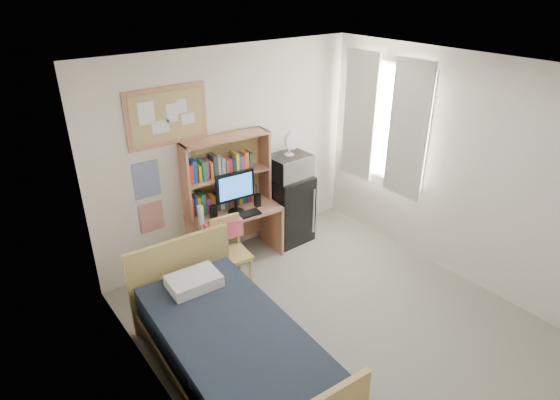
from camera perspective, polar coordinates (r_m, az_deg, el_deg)
floor at (r=5.07m, az=7.70°, el=-15.42°), size 3.60×4.20×0.02m
ceiling at (r=3.88m, az=10.05°, el=14.87°), size 3.60×4.20×0.02m
wall_back at (r=5.83m, az=-6.06°, el=5.58°), size 3.60×0.04×2.60m
wall_left at (r=3.44m, az=-13.35°, el=-10.88°), size 0.04×4.20×2.60m
wall_right at (r=5.65m, az=21.74°, el=3.12°), size 0.04×4.20×2.60m
window_unit at (r=6.17m, az=12.58°, el=9.19°), size 0.10×1.40×1.70m
curtain_left at (r=5.90m, az=15.31°, el=8.14°), size 0.04×0.55×1.70m
curtain_right at (r=6.40m, az=9.69°, el=10.06°), size 0.04×0.55×1.70m
bulletin_board at (r=5.29m, az=-13.61°, el=9.91°), size 0.94×0.03×0.64m
poster_wave at (r=5.40m, az=-15.96°, el=2.39°), size 0.30×0.01×0.42m
poster_japan at (r=5.60m, az=-15.38°, el=-2.01°), size 0.28×0.01×0.36m
desk at (r=5.93m, az=-5.48°, el=-4.24°), size 1.15×0.63×0.70m
desk_chair at (r=5.41m, az=-5.88°, el=-6.62°), size 0.46×0.46×0.84m
mini_fridge at (r=6.30m, az=0.93°, el=-0.99°), size 0.56×0.56×0.93m
bed at (r=4.35m, az=-5.69°, el=-18.36°), size 1.16×2.16×0.58m
hutch at (r=5.69m, az=-6.54°, el=3.38°), size 1.12×0.36×0.90m
monitor at (r=5.59m, az=-5.45°, el=0.92°), size 0.50×0.07×0.53m
keyboard at (r=5.60m, az=-4.67°, el=-1.93°), size 0.48×0.18×0.02m
speaker_left at (r=5.56m, az=-8.10°, el=-1.49°), size 0.07×0.07×0.17m
speaker_right at (r=5.80m, az=-2.77°, el=-0.02°), size 0.07×0.07×0.16m
water_bottle at (r=5.45m, az=-9.64°, el=-1.83°), size 0.07×0.07×0.23m
hoodie at (r=5.44m, az=-6.90°, el=-3.58°), size 0.46×0.18×0.21m
microwave at (r=6.03m, az=1.09°, el=4.14°), size 0.53×0.41×0.30m
desk_fan at (r=5.92m, az=1.12°, el=6.84°), size 0.25×0.25×0.30m
pillow at (r=4.66m, az=-10.45°, el=-9.70°), size 0.50×0.36×0.12m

